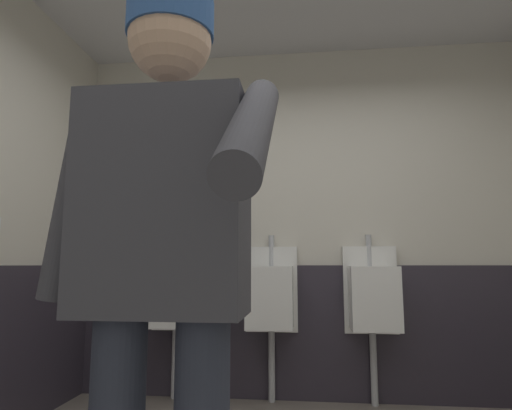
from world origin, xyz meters
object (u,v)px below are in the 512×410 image
(urinal_middle, at_px, (270,296))
(person, at_px, (163,249))
(urinal_left, at_px, (173,295))
(urinal_right, at_px, (373,297))

(urinal_middle, distance_m, person, 2.18)
(urinal_left, xyz_separation_m, person, (0.64, -2.16, 0.27))
(urinal_left, height_order, person, person)
(urinal_left, xyz_separation_m, urinal_right, (1.50, 0.00, 0.00))
(urinal_right, distance_m, person, 2.34)
(urinal_right, xyz_separation_m, person, (-0.86, -2.16, 0.27))
(urinal_left, xyz_separation_m, urinal_middle, (0.75, 0.00, 0.00))
(urinal_middle, distance_m, urinal_right, 0.75)
(urinal_left, height_order, urinal_right, same)
(urinal_right, bearing_deg, urinal_middle, 180.00)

